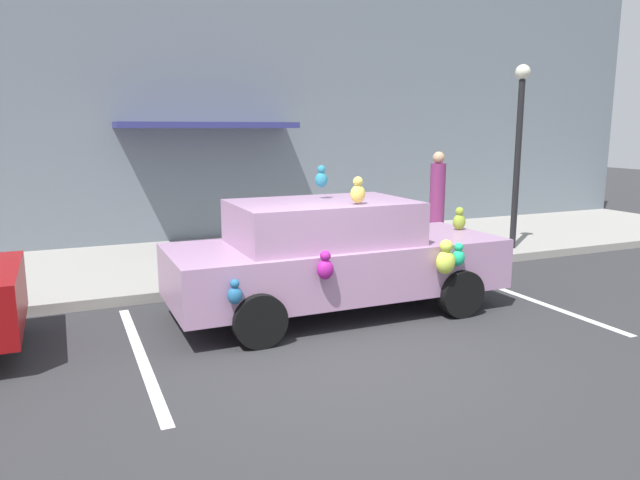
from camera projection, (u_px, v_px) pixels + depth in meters
The scene contains 9 objects.
ground_plane at pixel (340, 359), 6.49m from camera, with size 60.00×60.00×0.00m, color #2D2D30.
sidewalk at pixel (223, 261), 10.98m from camera, with size 24.00×4.00×0.15m, color gray.
storefront_building at pixel (192, 94), 12.33m from camera, with size 24.00×1.25×6.40m.
parking_stripe_front at pixel (528, 298), 8.81m from camera, with size 0.12×3.60×0.01m, color silver.
parking_stripe_rear at pixel (141, 355), 6.61m from camera, with size 0.12×3.60×0.01m, color silver.
plush_covered_car at pixel (334, 255), 8.01m from camera, with size 4.53×2.04×2.00m.
teddy_bear_on_sidewalk at pixel (398, 242), 10.75m from camera, with size 0.36×0.30×0.69m.
street_lamp_post at pixel (519, 136), 11.37m from camera, with size 0.28×0.28×3.52m.
pedestrian_near_shopfront at pixel (437, 198), 12.48m from camera, with size 0.32×0.32×1.86m.
Camera 1 is at (-2.67, -5.53, 2.49)m, focal length 33.33 mm.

